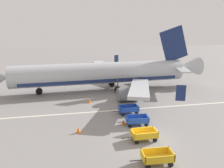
{
  "coord_description": "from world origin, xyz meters",
  "views": [
    {
      "loc": [
        -7.16,
        -18.42,
        10.8
      ],
      "look_at": [
        -1.24,
        11.76,
        2.8
      ],
      "focal_mm": 34.55,
      "sensor_mm": 36.0,
      "label": 1
    }
  ],
  "objects_px": {
    "baggage_cart_fourth_in_row": "(137,120)",
    "baggage_cart_third_in_row": "(144,135)",
    "baggage_cart_second_in_row": "(157,157)",
    "traffic_cone_near_plane": "(89,100)",
    "traffic_cone_by_carts": "(78,130)",
    "traffic_cone_mid_apron": "(123,122)",
    "airplane": "(106,73)",
    "baggage_cart_far_end": "(128,109)"
  },
  "relations": [
    {
      "from": "baggage_cart_fourth_in_row",
      "to": "baggage_cart_third_in_row",
      "type": "bearing_deg",
      "value": -96.07
    },
    {
      "from": "baggage_cart_second_in_row",
      "to": "traffic_cone_near_plane",
      "type": "xyz_separation_m",
      "value": [
        -4.08,
        16.02,
        -0.26
      ]
    },
    {
      "from": "traffic_cone_by_carts",
      "to": "traffic_cone_mid_apron",
      "type": "bearing_deg",
      "value": 11.7
    },
    {
      "from": "baggage_cart_second_in_row",
      "to": "baggage_cart_fourth_in_row",
      "type": "xyz_separation_m",
      "value": [
        0.6,
        7.32,
        0.0
      ]
    },
    {
      "from": "baggage_cart_second_in_row",
      "to": "airplane",
      "type": "bearing_deg",
      "value": 91.02
    },
    {
      "from": "airplane",
      "to": "baggage_cart_fourth_in_row",
      "type": "height_order",
      "value": "airplane"
    },
    {
      "from": "traffic_cone_near_plane",
      "to": "traffic_cone_mid_apron",
      "type": "xyz_separation_m",
      "value": [
        3.2,
        -8.27,
        -0.03
      ]
    },
    {
      "from": "baggage_cart_second_in_row",
      "to": "baggage_cart_far_end",
      "type": "bearing_deg",
      "value": 87.18
    },
    {
      "from": "baggage_cart_far_end",
      "to": "traffic_cone_by_carts",
      "type": "relative_size",
      "value": 5.49
    },
    {
      "from": "baggage_cart_second_in_row",
      "to": "traffic_cone_near_plane",
      "type": "relative_size",
      "value": 5.22
    },
    {
      "from": "baggage_cart_fourth_in_row",
      "to": "traffic_cone_by_carts",
      "type": "height_order",
      "value": "baggage_cart_fourth_in_row"
    },
    {
      "from": "baggage_cart_fourth_in_row",
      "to": "baggage_cart_far_end",
      "type": "xyz_separation_m",
      "value": [
        -0.07,
        3.47,
        0.0
      ]
    },
    {
      "from": "baggage_cart_third_in_row",
      "to": "baggage_cart_far_end",
      "type": "distance_m",
      "value": 6.94
    },
    {
      "from": "traffic_cone_near_plane",
      "to": "baggage_cart_third_in_row",
      "type": "bearing_deg",
      "value": -70.46
    },
    {
      "from": "baggage_cart_fourth_in_row",
      "to": "traffic_cone_by_carts",
      "type": "xyz_separation_m",
      "value": [
        -6.67,
        -0.64,
        -0.28
      ]
    },
    {
      "from": "baggage_cart_fourth_in_row",
      "to": "traffic_cone_by_carts",
      "type": "bearing_deg",
      "value": -174.48
    },
    {
      "from": "airplane",
      "to": "traffic_cone_by_carts",
      "type": "relative_size",
      "value": 57.85
    },
    {
      "from": "baggage_cart_second_in_row",
      "to": "traffic_cone_by_carts",
      "type": "distance_m",
      "value": 9.02
    },
    {
      "from": "airplane",
      "to": "baggage_cart_third_in_row",
      "type": "bearing_deg",
      "value": -88.05
    },
    {
      "from": "baggage_cart_far_end",
      "to": "traffic_cone_by_carts",
      "type": "bearing_deg",
      "value": -148.04
    },
    {
      "from": "traffic_cone_near_plane",
      "to": "traffic_cone_mid_apron",
      "type": "height_order",
      "value": "traffic_cone_near_plane"
    },
    {
      "from": "airplane",
      "to": "baggage_cart_far_end",
      "type": "distance_m",
      "value": 11.73
    },
    {
      "from": "baggage_cart_fourth_in_row",
      "to": "traffic_cone_by_carts",
      "type": "distance_m",
      "value": 6.7
    },
    {
      "from": "baggage_cart_second_in_row",
      "to": "baggage_cart_third_in_row",
      "type": "relative_size",
      "value": 1.01
    },
    {
      "from": "airplane",
      "to": "baggage_cart_second_in_row",
      "type": "xyz_separation_m",
      "value": [
        0.4,
        -22.23,
        -2.45
      ]
    },
    {
      "from": "traffic_cone_by_carts",
      "to": "baggage_cart_third_in_row",
      "type": "bearing_deg",
      "value": -24.06
    },
    {
      "from": "traffic_cone_near_plane",
      "to": "traffic_cone_by_carts",
      "type": "xyz_separation_m",
      "value": [
        -1.98,
        -9.34,
        -0.02
      ]
    },
    {
      "from": "baggage_cart_far_end",
      "to": "airplane",
      "type": "bearing_deg",
      "value": 94.63
    },
    {
      "from": "traffic_cone_near_plane",
      "to": "baggage_cart_far_end",
      "type": "bearing_deg",
      "value": -48.56
    },
    {
      "from": "traffic_cone_by_carts",
      "to": "airplane",
      "type": "bearing_deg",
      "value": 69.96
    },
    {
      "from": "traffic_cone_mid_apron",
      "to": "baggage_cart_third_in_row",
      "type": "bearing_deg",
      "value": -73.95
    },
    {
      "from": "baggage_cart_fourth_in_row",
      "to": "baggage_cart_far_end",
      "type": "height_order",
      "value": "same"
    },
    {
      "from": "baggage_cart_far_end",
      "to": "traffic_cone_by_carts",
      "type": "distance_m",
      "value": 7.78
    },
    {
      "from": "baggage_cart_second_in_row",
      "to": "traffic_cone_mid_apron",
      "type": "xyz_separation_m",
      "value": [
        -0.89,
        7.75,
        -0.29
      ]
    },
    {
      "from": "airplane",
      "to": "baggage_cart_fourth_in_row",
      "type": "xyz_separation_m",
      "value": [
        0.99,
        -14.91,
        -2.45
      ]
    },
    {
      "from": "baggage_cart_second_in_row",
      "to": "traffic_cone_mid_apron",
      "type": "bearing_deg",
      "value": 96.53
    },
    {
      "from": "baggage_cart_far_end",
      "to": "traffic_cone_by_carts",
      "type": "height_order",
      "value": "baggage_cart_far_end"
    },
    {
      "from": "airplane",
      "to": "traffic_cone_mid_apron",
      "type": "relative_size",
      "value": 60.57
    },
    {
      "from": "airplane",
      "to": "traffic_cone_by_carts",
      "type": "height_order",
      "value": "airplane"
    },
    {
      "from": "traffic_cone_near_plane",
      "to": "traffic_cone_by_carts",
      "type": "height_order",
      "value": "traffic_cone_near_plane"
    },
    {
      "from": "baggage_cart_third_in_row",
      "to": "traffic_cone_by_carts",
      "type": "distance_m",
      "value": 6.9
    },
    {
      "from": "baggage_cart_second_in_row",
      "to": "baggage_cart_third_in_row",
      "type": "xyz_separation_m",
      "value": [
        0.23,
        3.86,
        0.0
      ]
    }
  ]
}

